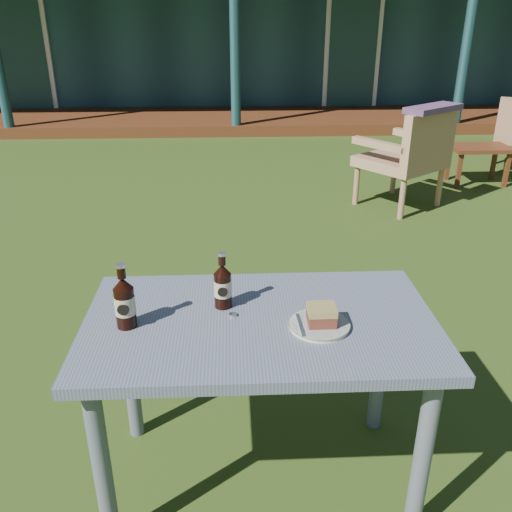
{
  "coord_description": "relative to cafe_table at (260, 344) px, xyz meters",
  "views": [
    {
      "loc": [
        -0.09,
        -3.19,
        1.68
      ],
      "look_at": [
        0.0,
        -1.3,
        0.82
      ],
      "focal_mm": 38.0,
      "sensor_mm": 36.0,
      "label": 1
    }
  ],
  "objects": [
    {
      "name": "ground",
      "position": [
        0.0,
        1.6,
        -0.62
      ],
      "size": [
        80.0,
        80.0,
        0.0
      ],
      "primitive_type": "plane",
      "color": "#334916"
    },
    {
      "name": "pavilion",
      "position": [
        -0.0,
        10.99,
        0.99
      ],
      "size": [
        15.8,
        8.3,
        3.45
      ],
      "color": "#183B40",
      "rests_on": "ground"
    },
    {
      "name": "cafe_table",
      "position": [
        0.0,
        0.0,
        0.0
      ],
      "size": [
        1.2,
        0.7,
        0.72
      ],
      "color": "slate",
      "rests_on": "ground"
    },
    {
      "name": "plate",
      "position": [
        0.19,
        -0.06,
        0.11
      ],
      "size": [
        0.2,
        0.2,
        0.01
      ],
      "color": "silver",
      "rests_on": "cafe_table"
    },
    {
      "name": "cake_slice",
      "position": [
        0.2,
        -0.06,
        0.15
      ],
      "size": [
        0.09,
        0.09,
        0.06
      ],
      "color": "#5C2B1D",
      "rests_on": "plate"
    },
    {
      "name": "fork",
      "position": [
        0.13,
        -0.07,
        0.12
      ],
      "size": [
        0.02,
        0.14,
        0.0
      ],
      "primitive_type": "cube",
      "rotation": [
        0.0,
        0.0,
        0.04
      ],
      "color": "silver",
      "rests_on": "plate"
    },
    {
      "name": "cola_bottle_near",
      "position": [
        -0.13,
        0.09,
        0.18
      ],
      "size": [
        0.06,
        0.06,
        0.21
      ],
      "color": "black",
      "rests_on": "cafe_table"
    },
    {
      "name": "cola_bottle_far",
      "position": [
        -0.44,
        -0.02,
        0.19
      ],
      "size": [
        0.07,
        0.07,
        0.23
      ],
      "color": "black",
      "rests_on": "cafe_table"
    },
    {
      "name": "bottle_cap",
      "position": [
        -0.09,
        0.03,
        0.11
      ],
      "size": [
        0.03,
        0.03,
        0.01
      ],
      "primitive_type": "cylinder",
      "color": "silver",
      "rests_on": "cafe_table"
    },
    {
      "name": "armchair_left",
      "position": [
        1.52,
        3.15,
        -0.11
      ],
      "size": [
        0.91,
        0.9,
        0.9
      ],
      "color": "#AE7B57",
      "rests_on": "ground"
    },
    {
      "name": "floral_throw",
      "position": [
        1.63,
        3.01,
        0.31
      ],
      "size": [
        0.59,
        0.51,
        0.05
      ],
      "primitive_type": "cube",
      "rotation": [
        0.0,
        0.0,
        3.78
      ],
      "color": "#593B5F",
      "rests_on": "armchair_left"
    },
    {
      "name": "side_table",
      "position": [
        2.5,
        3.88,
        -0.28
      ],
      "size": [
        0.6,
        0.4,
        0.4
      ],
      "color": "#552A14",
      "rests_on": "ground"
    }
  ]
}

